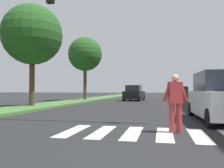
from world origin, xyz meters
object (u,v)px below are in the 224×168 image
object	(u,v)px
sedan_distant	(183,93)
sedan_midblock	(134,94)
tree_mid	(32,35)
pedestrian_performer	(175,100)
suv_crossing	(221,98)
tree_far	(85,54)
traffic_light_gantry	(51,11)

from	to	relation	value
sedan_distant	sedan_midblock	bearing A→B (deg)	-120.77
tree_mid	sedan_distant	size ratio (longest dim) A/B	1.60
pedestrian_performer	suv_crossing	distance (m)	3.58
suv_crossing	sedan_distant	xyz separation A→B (m)	(0.82, 26.99, -0.13)
tree_mid	tree_far	world-z (taller)	tree_far
pedestrian_performer	suv_crossing	xyz separation A→B (m)	(1.94, 3.01, -0.00)
suv_crossing	sedan_midblock	bearing A→B (deg)	108.08
traffic_light_gantry	suv_crossing	world-z (taller)	traffic_light_gantry
tree_mid	sedan_midblock	bearing A→B (deg)	64.48
tree_far	sedan_distant	xyz separation A→B (m)	(11.58, 12.00, -4.43)
tree_far	suv_crossing	bearing A→B (deg)	-54.33
sedan_midblock	sedan_distant	bearing A→B (deg)	59.23
tree_far	traffic_light_gantry	world-z (taller)	tree_far
sedan_midblock	tree_mid	bearing A→B (deg)	-115.52
tree_mid	sedan_midblock	world-z (taller)	tree_mid
pedestrian_performer	tree_far	bearing A→B (deg)	116.12
sedan_midblock	sedan_distant	size ratio (longest dim) A/B	0.95
suv_crossing	sedan_distant	bearing A→B (deg)	88.26
tree_mid	traffic_light_gantry	xyz separation A→B (m)	(4.48, -6.10, -0.64)
sedan_distant	tree_mid	bearing A→B (deg)	-118.03
traffic_light_gantry	sedan_midblock	world-z (taller)	traffic_light_gantry
tree_far	pedestrian_performer	bearing A→B (deg)	-63.88
sedan_midblock	sedan_distant	distance (m)	12.16
tree_mid	suv_crossing	xyz separation A→B (m)	(11.11, -4.60, -4.12)
tree_far	pedestrian_performer	size ratio (longest dim) A/B	4.15
pedestrian_performer	sedan_midblock	world-z (taller)	sedan_midblock
tree_far	sedan_midblock	distance (m)	7.12
traffic_light_gantry	suv_crossing	distance (m)	7.63
traffic_light_gantry	sedan_midblock	distance (m)	18.45
suv_crossing	sedan_distant	distance (m)	27.01
sedan_distant	tree_far	bearing A→B (deg)	-133.99
pedestrian_performer	traffic_light_gantry	bearing A→B (deg)	162.24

